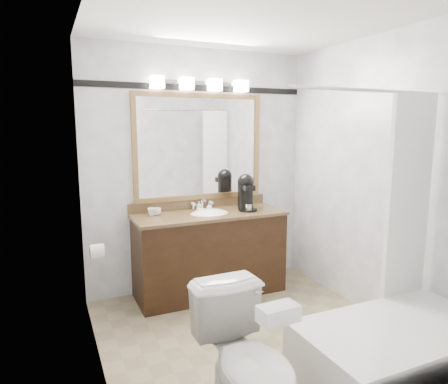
# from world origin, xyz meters

# --- Properties ---
(room) EXTENTS (2.42, 2.62, 2.52)m
(room) POSITION_xyz_m (0.00, 0.00, 1.25)
(room) COLOR gray
(room) RESTS_ON ground
(vanity) EXTENTS (1.53, 0.58, 0.97)m
(vanity) POSITION_xyz_m (0.00, 1.02, 0.44)
(vanity) COLOR black
(vanity) RESTS_ON ground
(mirror) EXTENTS (1.40, 0.04, 1.10)m
(mirror) POSITION_xyz_m (0.00, 1.28, 1.50)
(mirror) COLOR olive
(mirror) RESTS_ON room
(vanity_light_bar) EXTENTS (1.02, 0.14, 0.12)m
(vanity_light_bar) POSITION_xyz_m (0.00, 1.23, 2.13)
(vanity_light_bar) COLOR silver
(vanity_light_bar) RESTS_ON room
(accent_stripe) EXTENTS (2.40, 0.01, 0.06)m
(accent_stripe) POSITION_xyz_m (0.00, 1.29, 2.10)
(accent_stripe) COLOR black
(accent_stripe) RESTS_ON room
(bathtub) EXTENTS (1.30, 0.75, 1.96)m
(bathtub) POSITION_xyz_m (0.55, -0.90, 0.28)
(bathtub) COLOR white
(bathtub) RESTS_ON ground
(tp_roll) EXTENTS (0.11, 0.12, 0.12)m
(tp_roll) POSITION_xyz_m (-1.14, 0.66, 0.70)
(tp_roll) COLOR white
(tp_roll) RESTS_ON room
(toilet) EXTENTS (0.45, 0.78, 0.80)m
(toilet) POSITION_xyz_m (-0.52, -0.83, 0.40)
(toilet) COLOR white
(toilet) RESTS_ON ground
(tissue_box) EXTENTS (0.20, 0.12, 0.08)m
(tissue_box) POSITION_xyz_m (-0.52, -1.12, 0.84)
(tissue_box) COLOR white
(tissue_box) RESTS_ON toilet
(coffee_maker) EXTENTS (0.19, 0.25, 0.38)m
(coffee_maker) POSITION_xyz_m (0.41, 1.01, 1.04)
(coffee_maker) COLOR black
(coffee_maker) RESTS_ON vanity
(cup_left) EXTENTS (0.11, 0.11, 0.07)m
(cup_left) POSITION_xyz_m (-0.51, 1.15, 0.88)
(cup_left) COLOR white
(cup_left) RESTS_ON vanity
(cup_right) EXTENTS (0.10, 0.10, 0.07)m
(cup_right) POSITION_xyz_m (-0.56, 1.14, 0.89)
(cup_right) COLOR white
(cup_right) RESTS_ON vanity
(soap_bottle_a) EXTENTS (0.04, 0.05, 0.10)m
(soap_bottle_a) POSITION_xyz_m (-0.05, 1.18, 0.90)
(soap_bottle_a) COLOR white
(soap_bottle_a) RESTS_ON vanity
(soap_bottle_b) EXTENTS (0.07, 0.07, 0.07)m
(soap_bottle_b) POSITION_xyz_m (0.05, 1.15, 0.89)
(soap_bottle_b) COLOR white
(soap_bottle_b) RESTS_ON vanity
(soap_bar) EXTENTS (0.08, 0.06, 0.03)m
(soap_bar) POSITION_xyz_m (-0.05, 1.13, 0.86)
(soap_bar) COLOR beige
(soap_bar) RESTS_ON vanity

